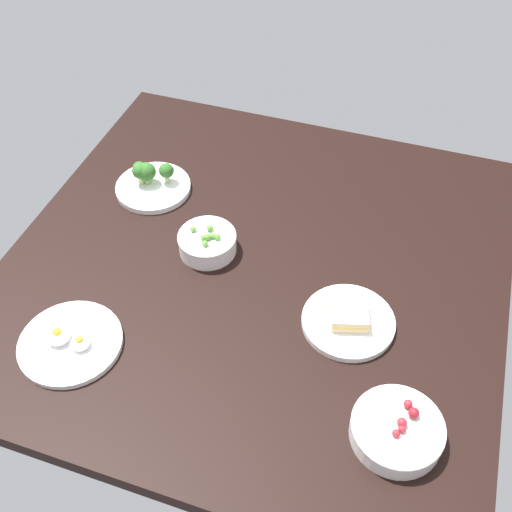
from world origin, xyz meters
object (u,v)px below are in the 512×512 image
at_px(plate_broccoli, 152,182).
at_px(bowl_berries, 397,430).
at_px(plate_eggs, 70,342).
at_px(bowl_peas, 207,242).
at_px(plate_sandwich, 348,320).

bearing_deg(plate_broccoli, bowl_berries, 145.73).
bearing_deg(plate_eggs, bowl_berries, -178.98).
relative_size(plate_eggs, bowl_peas, 1.55).
bearing_deg(plate_sandwich, plate_broccoli, -24.73).
height_order(plate_broccoli, bowl_peas, plate_broccoli).
height_order(plate_eggs, bowl_peas, bowl_peas).
bearing_deg(bowl_peas, bowl_berries, 146.61).
relative_size(bowl_berries, plate_eggs, 0.80).
height_order(bowl_peas, plate_sandwich, bowl_peas).
bearing_deg(bowl_peas, plate_broccoli, -36.23).
height_order(plate_broccoli, plate_eggs, plate_broccoli).
bearing_deg(bowl_berries, plate_broccoli, -34.27).
distance_m(bowl_peas, plate_sandwich, 0.38).
distance_m(plate_eggs, bowl_peas, 0.38).
distance_m(bowl_berries, plate_sandwich, 0.26).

